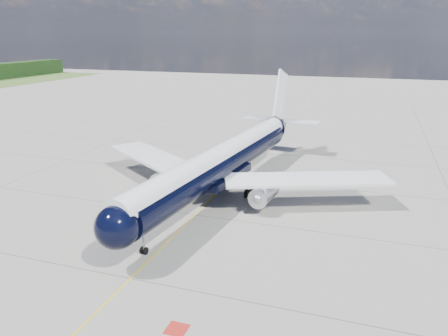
% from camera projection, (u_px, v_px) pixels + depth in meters
% --- Properties ---
extents(ground, '(320.00, 320.00, 0.00)m').
position_uv_depth(ground, '(243.00, 168.00, 70.36)').
color(ground, gray).
rests_on(ground, ground).
extents(taxiway_centerline, '(0.16, 160.00, 0.01)m').
position_uv_depth(taxiway_centerline, '(233.00, 177.00, 65.84)').
color(taxiway_centerline, '#DDB50B').
rests_on(taxiway_centerline, ground).
extents(red_marking, '(1.60, 1.60, 0.01)m').
position_uv_depth(red_marking, '(177.00, 329.00, 32.10)').
color(red_marking, maroon).
rests_on(red_marking, ground).
extents(main_airliner, '(42.56, 52.08, 15.04)m').
position_uv_depth(main_airliner, '(225.00, 160.00, 58.08)').
color(main_airliner, black).
rests_on(main_airliner, ground).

